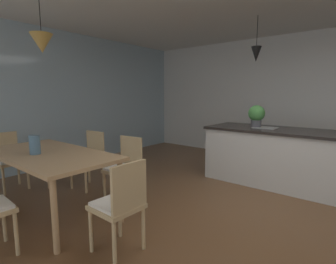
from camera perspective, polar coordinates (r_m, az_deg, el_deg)
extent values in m
cube|color=brown|center=(3.23, 18.86, -19.14)|extent=(10.00, 8.40, 0.04)
cube|color=silver|center=(6.06, 30.38, 6.25)|extent=(10.00, 0.12, 2.70)
cube|color=#9EB7C6|center=(5.70, -22.46, 6.69)|extent=(0.06, 8.40, 2.70)
cube|color=tan|center=(3.41, -24.89, -4.47)|extent=(1.84, 0.93, 0.04)
cylinder|color=tan|center=(4.39, -24.95, -6.69)|extent=(0.06, 0.06, 0.74)
cylinder|color=tan|center=(3.03, -10.48, -12.67)|extent=(0.06, 0.06, 0.74)
cylinder|color=tan|center=(2.64, -23.78, -16.48)|extent=(0.06, 0.06, 0.74)
cube|color=tan|center=(4.20, -17.50, -6.08)|extent=(0.44, 0.44, 0.04)
cube|color=white|center=(4.20, -17.52, -5.62)|extent=(0.39, 0.39, 0.03)
cube|color=tan|center=(4.27, -15.76, -2.64)|extent=(0.38, 0.07, 0.42)
cylinder|color=tan|center=(4.04, -17.72, -10.01)|extent=(0.04, 0.04, 0.41)
cylinder|color=tan|center=(4.30, -20.60, -9.04)|extent=(0.04, 0.04, 0.41)
cylinder|color=tan|center=(4.25, -14.10, -8.96)|extent=(0.04, 0.04, 0.41)
cylinder|color=tan|center=(4.49, -17.06, -8.11)|extent=(0.04, 0.04, 0.41)
cube|color=tan|center=(4.60, -31.51, -5.71)|extent=(0.41, 0.41, 0.04)
cube|color=white|center=(4.59, -31.54, -5.28)|extent=(0.37, 0.37, 0.03)
cube|color=tan|center=(4.72, -32.50, -2.60)|extent=(0.04, 0.38, 0.42)
cylinder|color=tan|center=(4.56, -28.51, -8.52)|extent=(0.04, 0.04, 0.41)
cylinder|color=tan|center=(4.45, -32.56, -9.25)|extent=(0.04, 0.04, 0.41)
cylinder|color=tan|center=(4.87, -30.15, -7.63)|extent=(0.04, 0.04, 0.41)
cube|color=tan|center=(3.56, -10.05, -8.40)|extent=(0.43, 0.43, 0.04)
cube|color=white|center=(3.55, -10.07, -7.86)|extent=(0.39, 0.39, 0.03)
cube|color=tan|center=(3.63, -8.15, -4.29)|extent=(0.38, 0.06, 0.42)
cylinder|color=tan|center=(3.41, -9.92, -13.18)|extent=(0.04, 0.04, 0.41)
cylinder|color=tan|center=(3.64, -13.83, -11.88)|extent=(0.04, 0.04, 0.41)
cylinder|color=tan|center=(3.64, -6.10, -11.67)|extent=(0.04, 0.04, 0.41)
cylinder|color=tan|center=(3.86, -10.00, -10.59)|extent=(0.04, 0.04, 0.41)
cylinder|color=tan|center=(3.14, -32.50, -16.35)|extent=(0.04, 0.04, 0.41)
cylinder|color=tan|center=(2.84, -30.53, -18.82)|extent=(0.04, 0.04, 0.41)
cube|color=tan|center=(2.49, -11.27, -15.87)|extent=(0.41, 0.41, 0.04)
cube|color=white|center=(2.48, -11.30, -15.13)|extent=(0.37, 0.37, 0.03)
cube|color=tan|center=(2.28, -8.54, -11.93)|extent=(0.04, 0.38, 0.42)
cylinder|color=tan|center=(2.63, -16.68, -20.19)|extent=(0.04, 0.04, 0.41)
cylinder|color=tan|center=(2.81, -10.59, -18.07)|extent=(0.04, 0.04, 0.41)
cylinder|color=tan|center=(2.39, -11.78, -23.17)|extent=(0.04, 0.04, 0.41)
cylinder|color=tan|center=(2.58, -5.45, -20.46)|extent=(0.04, 0.04, 0.41)
cube|color=silver|center=(4.55, 23.11, -5.17)|extent=(2.18, 0.88, 0.88)
cube|color=black|center=(4.47, 23.43, 0.33)|extent=(2.24, 0.94, 0.04)
cube|color=gray|center=(4.53, 20.71, 0.89)|extent=(0.36, 0.30, 0.01)
cylinder|color=black|center=(3.52, -26.57, 23.49)|extent=(0.01, 0.01, 0.57)
cone|color=olive|center=(3.43, -26.13, 17.22)|extent=(0.25, 0.25, 0.22)
cylinder|color=black|center=(4.68, 19.14, 20.36)|extent=(0.01, 0.01, 0.48)
cone|color=black|center=(4.62, 18.92, 15.99)|extent=(0.17, 0.17, 0.24)
cylinder|color=#4C4C51|center=(4.58, 18.90, 1.75)|extent=(0.17, 0.17, 0.12)
sphere|color=#478C42|center=(4.56, 19.00, 3.94)|extent=(0.27, 0.27, 0.27)
cylinder|color=slate|center=(3.37, -27.38, -2.53)|extent=(0.12, 0.12, 0.22)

